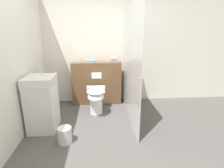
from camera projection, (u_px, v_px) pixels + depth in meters
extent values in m
plane|color=#565451|center=(107.00, 148.00, 2.56)|extent=(12.00, 12.00, 0.00)
cube|color=silver|center=(103.00, 49.00, 4.06)|extent=(8.00, 0.06, 2.50)
cube|color=brown|center=(97.00, 83.00, 4.05)|extent=(1.12, 0.21, 0.98)
cube|color=white|center=(97.00, 76.00, 3.89)|extent=(0.22, 0.01, 0.14)
cube|color=silver|center=(130.00, 64.00, 3.25)|extent=(0.01, 1.83, 2.12)
sphere|color=#B2B2B7|center=(141.00, 78.00, 2.41)|extent=(0.04, 0.04, 0.04)
cylinder|color=white|center=(96.00, 104.00, 3.62)|extent=(0.25, 0.25, 0.39)
ellipsoid|color=white|center=(96.00, 96.00, 3.48)|extent=(0.33, 0.48, 0.20)
ellipsoid|color=white|center=(96.00, 91.00, 3.45)|extent=(0.32, 0.47, 0.02)
cube|color=white|center=(96.00, 90.00, 3.73)|extent=(0.39, 0.12, 0.14)
cube|color=white|center=(43.00, 107.00, 2.97)|extent=(0.45, 0.50, 0.80)
cube|color=white|center=(39.00, 81.00, 2.84)|extent=(0.46, 0.51, 0.14)
cylinder|color=silver|center=(41.00, 70.00, 2.93)|extent=(0.02, 0.02, 0.14)
cylinder|color=#B7B7BC|center=(114.00, 59.00, 3.94)|extent=(0.12, 0.07, 0.07)
cone|color=#B7B7BC|center=(118.00, 59.00, 3.95)|extent=(0.03, 0.06, 0.06)
cylinder|color=#B7B7BC|center=(113.00, 61.00, 3.95)|extent=(0.03, 0.03, 0.07)
cube|color=#8C9EAD|center=(90.00, 61.00, 3.90)|extent=(0.21, 0.15, 0.06)
cylinder|color=silver|center=(65.00, 136.00, 2.65)|extent=(0.21, 0.21, 0.24)
cylinder|color=silver|center=(64.00, 128.00, 2.62)|extent=(0.21, 0.21, 0.01)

